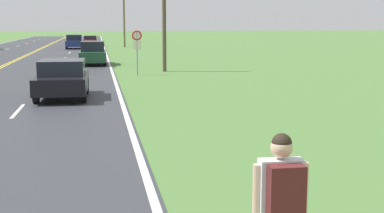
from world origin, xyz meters
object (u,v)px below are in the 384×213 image
(car_black_sedan_mid_near, at_px, (62,78))
(car_dark_green_sedan_mid_far, at_px, (93,53))
(hitchhiker_person, at_px, (281,199))
(traffic_sign, at_px, (137,41))
(car_dark_blue_sedan_distant, at_px, (74,42))
(car_red_hatchback_horizon, at_px, (91,40))

(car_black_sedan_mid_near, relative_size, car_dark_green_sedan_mid_far, 0.91)
(hitchhiker_person, xyz_separation_m, traffic_sign, (0.35, 25.25, 0.82))
(traffic_sign, xyz_separation_m, car_black_sedan_mid_near, (-3.61, -8.93, -1.13))
(hitchhiker_person, bearing_deg, car_dark_blue_sedan_distant, 5.84)
(traffic_sign, relative_size, car_red_hatchback_horizon, 0.73)
(car_black_sedan_mid_near, relative_size, car_red_hatchback_horizon, 1.19)
(car_black_sedan_mid_near, distance_m, car_red_hatchback_horizon, 50.18)
(car_black_sedan_mid_near, relative_size, car_dark_blue_sedan_distant, 0.91)
(car_dark_green_sedan_mid_far, relative_size, car_red_hatchback_horizon, 1.32)
(traffic_sign, height_order, car_dark_green_sedan_mid_far, traffic_sign)
(car_black_sedan_mid_near, xyz_separation_m, car_red_hatchback_horizon, (0.59, 50.17, -0.07))
(hitchhiker_person, height_order, traffic_sign, traffic_sign)
(car_black_sedan_mid_near, distance_m, car_dark_blue_sedan_distant, 41.95)
(car_dark_green_sedan_mid_far, xyz_separation_m, car_red_hatchback_horizon, (-0.48, 32.97, -0.11))
(traffic_sign, xyz_separation_m, car_dark_green_sedan_mid_far, (-2.54, 8.27, -1.09))
(car_black_sedan_mid_near, xyz_separation_m, car_dark_blue_sedan_distant, (-1.20, 41.94, 0.03))
(car_black_sedan_mid_near, bearing_deg, car_dark_green_sedan_mid_far, 177.43)
(traffic_sign, distance_m, car_dark_green_sedan_mid_far, 8.72)
(car_black_sedan_mid_near, bearing_deg, traffic_sign, 158.99)
(car_dark_green_sedan_mid_far, bearing_deg, traffic_sign, 17.34)
(traffic_sign, bearing_deg, car_dark_blue_sedan_distant, 98.29)
(car_black_sedan_mid_near, bearing_deg, car_dark_blue_sedan_distant, -177.35)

